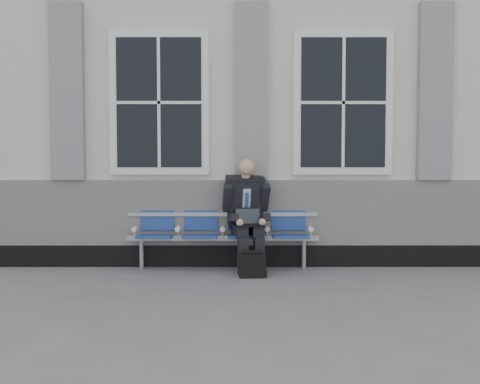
{
  "coord_description": "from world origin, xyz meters",
  "views": [
    {
      "loc": [
        -1.06,
        -5.88,
        1.42
      ],
      "look_at": [
        -1.05,
        0.9,
        1.06
      ],
      "focal_mm": 40.0,
      "sensor_mm": 36.0,
      "label": 1
    }
  ],
  "objects": [
    {
      "name": "briefcase",
      "position": [
        -0.9,
        0.74,
        0.16
      ],
      "size": [
        0.34,
        0.16,
        0.34
      ],
      "color": "black",
      "rests_on": "ground"
    },
    {
      "name": "station_building",
      "position": [
        -0.02,
        3.47,
        2.22
      ],
      "size": [
        14.4,
        4.4,
        4.49
      ],
      "color": "beige",
      "rests_on": "ground"
    },
    {
      "name": "ground",
      "position": [
        0.0,
        0.0,
        0.0
      ],
      "size": [
        70.0,
        70.0,
        0.0
      ],
      "primitive_type": "plane",
      "color": "slate",
      "rests_on": "ground"
    },
    {
      "name": "bench",
      "position": [
        -1.29,
        1.32,
        0.55
      ],
      "size": [
        2.6,
        0.47,
        0.91
      ],
      "color": "#9EA0A3",
      "rests_on": "ground"
    },
    {
      "name": "businessman",
      "position": [
        -0.96,
        1.19,
        0.8
      ],
      "size": [
        0.65,
        0.87,
        1.49
      ],
      "color": "black",
      "rests_on": "ground"
    }
  ]
}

